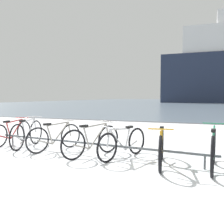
{
  "coord_description": "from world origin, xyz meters",
  "views": [
    {
      "loc": [
        2.26,
        -3.53,
        1.4
      ],
      "look_at": [
        -0.77,
        4.8,
        0.84
      ],
      "focal_mm": 40.46,
      "sensor_mm": 36.0,
      "label": 1
    }
  ],
  "objects": [
    {
      "name": "bicycle_0",
      "position": [
        -2.97,
        2.36,
        0.34
      ],
      "size": [
        0.46,
        1.68,
        0.75
      ],
      "color": "black",
      "rests_on": "ground"
    },
    {
      "name": "bicycle_5",
      "position": [
        1.48,
        1.53,
        0.36
      ],
      "size": [
        0.46,
        1.71,
        0.81
      ],
      "color": "black",
      "rests_on": "ground"
    },
    {
      "name": "bicycle_6",
      "position": [
        2.45,
        1.59,
        0.38
      ],
      "size": [
        0.46,
        1.78,
        0.85
      ],
      "color": "black",
      "rests_on": "ground"
    },
    {
      "name": "bicycle_4",
      "position": [
        0.57,
        1.84,
        0.34
      ],
      "size": [
        0.7,
        1.61,
        0.75
      ],
      "color": "black",
      "rests_on": "ground"
    },
    {
      "name": "bicycle_1",
      "position": [
        -2.27,
        2.12,
        0.37
      ],
      "size": [
        0.46,
        1.66,
        0.82
      ],
      "color": "black",
      "rests_on": "ground"
    },
    {
      "name": "bike_rack",
      "position": [
        -0.26,
        1.86,
        0.27
      ],
      "size": [
        5.71,
        0.79,
        0.31
      ],
      "color": "#4C5156",
      "rests_on": "ground"
    },
    {
      "name": "ground",
      "position": [
        0.0,
        53.9,
        -0.04
      ],
      "size": [
        80.0,
        132.0,
        0.08
      ],
      "color": "white"
    },
    {
      "name": "bicycle_2",
      "position": [
        -1.33,
        2.03,
        0.35
      ],
      "size": [
        0.72,
        1.54,
        0.77
      ],
      "color": "black",
      "rests_on": "ground"
    },
    {
      "name": "bicycle_3",
      "position": [
        -0.16,
        1.78,
        0.36
      ],
      "size": [
        0.79,
        1.6,
        0.8
      ],
      "color": "black",
      "rests_on": "ground"
    }
  ]
}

